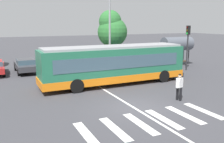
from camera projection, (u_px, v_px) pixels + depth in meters
name	position (u px, v px, depth m)	size (l,w,h in m)	color
ground_plane	(136.00, 107.00, 14.30)	(160.00, 160.00, 0.00)	#3D3D42
city_transit_bus	(114.00, 64.00, 19.48)	(11.85, 2.65, 3.06)	black
pedestrian_crossing_street	(179.00, 85.00, 15.41)	(0.57, 0.39, 1.72)	black
parked_car_charcoal	(26.00, 65.00, 24.20)	(1.95, 4.54, 1.35)	black
parked_car_white	(53.00, 63.00, 25.13)	(1.99, 4.56, 1.35)	black
parked_car_teal	(78.00, 62.00, 25.92)	(2.04, 4.59, 1.35)	black
parked_car_champagne	(101.00, 60.00, 27.49)	(1.90, 4.52, 1.35)	black
parked_car_blue	(122.00, 58.00, 28.58)	(1.99, 4.56, 1.35)	black
traffic_light_far_corner	(188.00, 40.00, 24.98)	(0.33, 0.32, 4.54)	#28282B
bus_stop_shelter	(177.00, 44.00, 27.87)	(3.70, 1.54, 3.25)	#28282B
twin_arm_street_lamp	(110.00, 17.00, 26.02)	(4.54, 0.32, 8.77)	#939399
background_tree_right	(112.00, 29.00, 31.51)	(3.82, 3.82, 6.41)	brown
crosswalk_painted_stripes	(152.00, 121.00, 12.28)	(7.35, 2.82, 0.01)	silver
lane_center_line	(118.00, 98.00, 16.01)	(0.16, 24.00, 0.01)	silver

